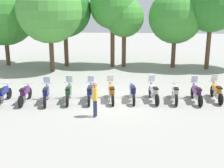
% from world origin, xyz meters
% --- Properties ---
extents(ground_plane, '(80.00, 80.00, 0.00)m').
position_xyz_m(ground_plane, '(0.00, 0.00, 0.00)').
color(ground_plane, '#9E9B93').
extents(motorcycle_0, '(0.62, 2.19, 0.99)m').
position_xyz_m(motorcycle_0, '(-5.93, -0.66, 0.50)').
color(motorcycle_0, black).
rests_on(motorcycle_0, ground_plane).
extents(motorcycle_1, '(0.62, 2.19, 0.99)m').
position_xyz_m(motorcycle_1, '(-4.75, -0.51, 0.50)').
color(motorcycle_1, black).
rests_on(motorcycle_1, ground_plane).
extents(motorcycle_2, '(0.69, 2.17, 1.37)m').
position_xyz_m(motorcycle_2, '(-3.57, -0.47, 0.52)').
color(motorcycle_2, black).
rests_on(motorcycle_2, ground_plane).
extents(motorcycle_3, '(0.62, 2.18, 1.37)m').
position_xyz_m(motorcycle_3, '(-2.38, -0.16, 0.52)').
color(motorcycle_3, black).
rests_on(motorcycle_3, ground_plane).
extents(motorcycle_4, '(0.62, 2.19, 1.37)m').
position_xyz_m(motorcycle_4, '(-1.19, -0.01, 0.52)').
color(motorcycle_4, black).
rests_on(motorcycle_4, ground_plane).
extents(motorcycle_5, '(0.67, 2.17, 1.37)m').
position_xyz_m(motorcycle_5, '(-0.01, 0.16, 0.52)').
color(motorcycle_5, black).
rests_on(motorcycle_5, ground_plane).
extents(motorcycle_6, '(0.62, 2.19, 0.99)m').
position_xyz_m(motorcycle_6, '(1.18, 0.29, 0.50)').
color(motorcycle_6, black).
rests_on(motorcycle_6, ground_plane).
extents(motorcycle_7, '(0.67, 2.17, 1.37)m').
position_xyz_m(motorcycle_7, '(2.36, 0.36, 0.52)').
color(motorcycle_7, black).
rests_on(motorcycle_7, ground_plane).
extents(motorcycle_8, '(0.62, 2.19, 0.99)m').
position_xyz_m(motorcycle_8, '(3.56, 0.40, 0.50)').
color(motorcycle_8, black).
rests_on(motorcycle_8, ground_plane).
extents(motorcycle_9, '(0.62, 2.19, 1.37)m').
position_xyz_m(motorcycle_9, '(4.74, 0.41, 0.52)').
color(motorcycle_9, black).
rests_on(motorcycle_9, ground_plane).
extents(motorcycle_10, '(0.62, 2.19, 1.37)m').
position_xyz_m(motorcycle_10, '(5.93, 0.80, 0.52)').
color(motorcycle_10, black).
rests_on(motorcycle_10, ground_plane).
extents(person_0, '(0.29, 0.40, 1.73)m').
position_xyz_m(person_0, '(-0.58, -2.29, 1.02)').
color(person_0, '#232D4C').
rests_on(person_0, ground_plane).
extents(tree_0, '(5.55, 5.55, 7.33)m').
position_xyz_m(tree_0, '(-10.07, 9.30, 4.55)').
color(tree_0, brown).
rests_on(tree_0, ground_plane).
extents(tree_1, '(5.12, 5.12, 7.40)m').
position_xyz_m(tree_1, '(-5.45, 7.28, 4.83)').
color(tree_1, brown).
rests_on(tree_1, ground_plane).
extents(tree_2, '(4.48, 4.48, 7.01)m').
position_xyz_m(tree_2, '(-4.75, 9.30, 4.76)').
color(tree_2, brown).
rests_on(tree_2, ground_plane).
extents(tree_3, '(3.79, 3.79, 7.02)m').
position_xyz_m(tree_3, '(-0.73, 9.50, 5.10)').
color(tree_3, brown).
rests_on(tree_3, ground_plane).
extents(tree_4, '(3.29, 3.29, 5.86)m').
position_xyz_m(tree_4, '(0.26, 9.51, 4.18)').
color(tree_4, brown).
rests_on(tree_4, ground_plane).
extents(tree_5, '(4.43, 4.43, 6.49)m').
position_xyz_m(tree_5, '(4.50, 9.56, 4.26)').
color(tree_5, brown).
rests_on(tree_5, ground_plane).
extents(tree_6, '(4.33, 4.33, 7.41)m').
position_xyz_m(tree_6, '(7.25, 9.15, 5.23)').
color(tree_6, brown).
rests_on(tree_6, ground_plane).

